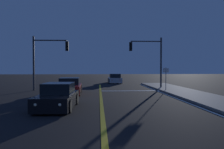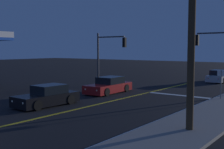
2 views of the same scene
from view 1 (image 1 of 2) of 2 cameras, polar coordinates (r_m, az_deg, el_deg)
The scene contains 10 objects.
sidewalk_right at distance 15.38m, azimuth 25.42°, elevation -6.32°, with size 3.20×35.34×0.15m, color gray.
lane_line_center at distance 13.52m, azimuth -2.58°, elevation -7.53°, with size 0.20×33.37×0.01m, color gold.
lane_line_edge_right at distance 14.60m, azimuth 18.99°, elevation -6.94°, with size 0.16×33.37×0.01m, color white.
stop_bar at distance 21.98m, azimuth 4.44°, elevation -4.03°, with size 5.58×0.50×0.01m, color white.
car_far_approaching_black at distance 12.84m, azimuth -13.18°, elevation -5.47°, with size 1.95×4.39×1.34m.
car_side_waiting_silver at distance 33.63m, azimuth 0.69°, elevation -1.11°, with size 1.89×4.57×1.34m.
car_following_oncoming_red at distance 19.62m, azimuth -10.41°, elevation -3.03°, with size 2.06×4.74×1.34m.
traffic_signal_near_right at distance 24.59m, azimuth 9.16°, elevation 4.82°, with size 3.44×0.28×5.35m.
traffic_signal_far_left at distance 23.14m, azimuth -15.74°, elevation 4.77°, with size 3.40×0.28×5.22m.
street_sign_corner at distance 22.08m, azimuth 13.11°, elevation -0.17°, with size 0.56×0.08×2.21m.
Camera 1 is at (-0.17, -3.54, 2.14)m, focal length 37.15 mm.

